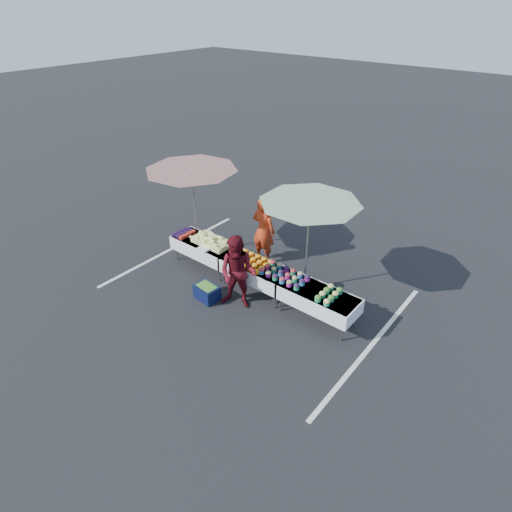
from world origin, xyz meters
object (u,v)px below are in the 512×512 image
Objects in this scene: table_center at (256,270)px; storage_bin at (207,292)px; table_left at (204,247)px; umbrella_left at (192,177)px; table_right at (318,298)px; vendor at (264,230)px; customer at (238,273)px; umbrella_right at (310,210)px.

storage_bin is (-0.69, -1.05, -0.39)m from table_center.
umbrella_left reaches higher than table_left.
table_right is at bearing 0.00° from table_center.
table_right is (3.60, 0.00, 0.00)m from table_left.
vendor reaches higher than storage_bin.
table_left is 3.03× the size of storage_bin.
table_center is 0.83m from customer.
table_center is 1.47m from vendor.
storage_bin is at bearing -43.52° from table_left.
table_left is 1.67m from vendor.
customer reaches higher than table_right.
umbrella_right is (2.73, 0.80, 1.62)m from table_left.
table_left is 0.97× the size of vendor.
table_right is 2.73m from storage_bin.
umbrella_left reaches higher than table_center.
umbrella_left is 4.78× the size of storage_bin.
umbrella_right is (3.43, 0.40, -0.08)m from umbrella_left.
table_center is 3.05m from umbrella_left.
umbrella_right is at bearing 53.95° from storage_bin.
vendor is at bearing 120.81° from table_center.
storage_bin is at bearing -123.48° from table_center.
table_right is 4.64m from umbrella_left.
umbrella_left is 0.94× the size of umbrella_right.
table_right is 2.84m from vendor.
vendor is 2.12m from umbrella_right.
umbrella_left is 3.45m from umbrella_right.
umbrella_left is (-2.57, 1.15, 1.36)m from customer.
vendor is at bearing 48.89° from table_left.
table_center is 1.00× the size of table_right.
customer reaches higher than table_left.
customer is at bearing -119.03° from umbrella_right.
vendor is 0.65× the size of umbrella_left.
umbrella_right is at bearing 6.65° from umbrella_left.
table_center is 1.80m from table_right.
umbrella_left is at bearing 174.69° from table_right.
umbrella_right is 3.18m from storage_bin.
vendor is (-2.53, 1.23, 0.37)m from table_right.
umbrella_left is (-4.30, 0.40, 1.70)m from table_right.
customer is (0.80, -1.98, -0.03)m from vendor.
table_center is at bearing 61.76° from storage_bin.
table_right is 3.03× the size of storage_bin.
table_left is at bearing 141.72° from storage_bin.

